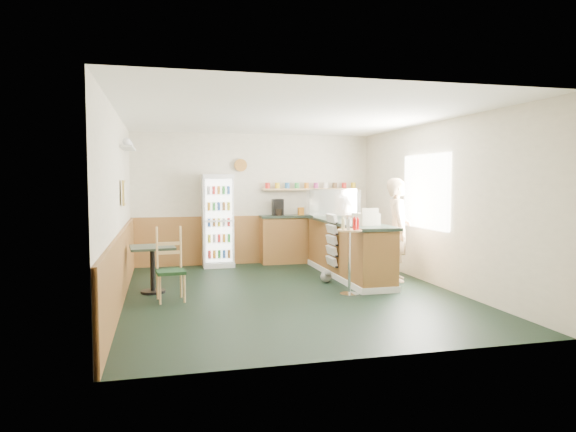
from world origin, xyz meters
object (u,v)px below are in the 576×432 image
object	(u,v)px
display_case	(333,204)
condiment_stand	(350,245)
cafe_table	(153,260)
shopkeeper	(398,230)
drinks_fridge	(218,221)
cash_register	(366,219)
cafe_chair	(170,262)

from	to	relation	value
display_case	condiment_stand	bearing A→B (deg)	-102.61
cafe_table	shopkeeper	bearing A→B (deg)	-0.48
drinks_fridge	display_case	size ratio (longest dim) A/B	1.93
cash_register	shopkeeper	size ratio (longest dim) A/B	0.20
condiment_stand	cafe_table	bearing A→B (deg)	163.44
condiment_stand	cafe_table	world-z (taller)	condiment_stand
drinks_fridge	shopkeeper	distance (m)	3.63
display_case	cafe_table	distance (m)	3.74
display_case	condiment_stand	size ratio (longest dim) A/B	0.83
cash_register	condiment_stand	distance (m)	0.82
drinks_fridge	display_case	world-z (taller)	drinks_fridge
display_case	cafe_chair	size ratio (longest dim) A/B	0.91
shopkeeper	cafe_chair	distance (m)	3.89
cash_register	condiment_stand	bearing A→B (deg)	-138.98
cafe_table	cafe_chair	world-z (taller)	cafe_chair
drinks_fridge	cafe_chair	xyz separation A→B (m)	(-0.99, -2.75, -0.37)
display_case	shopkeeper	xyz separation A→B (m)	(0.70, -1.38, -0.40)
shopkeeper	cafe_chair	size ratio (longest dim) A/B	1.66
condiment_stand	cash_register	bearing A→B (deg)	48.65
shopkeeper	cafe_table	distance (m)	4.12
cash_register	cafe_table	bearing A→B (deg)	167.30
drinks_fridge	shopkeeper	xyz separation A→B (m)	(2.85, -2.25, -0.04)
cash_register	cafe_table	world-z (taller)	cash_register
drinks_fridge	cash_register	size ratio (longest dim) A/B	5.29
condiment_stand	shopkeeper	bearing A→B (deg)	34.77
condiment_stand	cafe_table	size ratio (longest dim) A/B	1.60
condiment_stand	drinks_fridge	bearing A→B (deg)	118.35
condiment_stand	cafe_chair	size ratio (longest dim) A/B	1.09
drinks_fridge	shopkeeper	size ratio (longest dim) A/B	1.05
display_case	shopkeeper	world-z (taller)	shopkeeper
cafe_chair	display_case	bearing A→B (deg)	25.28
display_case	cafe_chair	distance (m)	3.73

